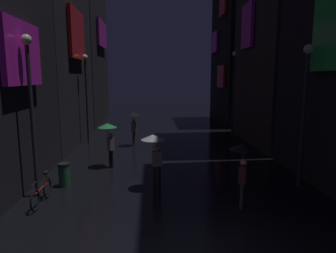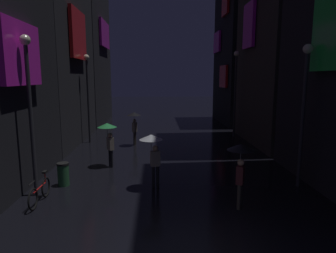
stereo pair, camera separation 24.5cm
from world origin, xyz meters
name	(u,v)px [view 1 (the left image)]	position (x,y,z in m)	size (l,w,h in m)	color
building_right_far	(241,42)	(7.49, 21.84, 7.44)	(4.25, 7.69, 14.87)	black
pedestrian_far_right_black	(133,119)	(-1.98, 12.21, 1.67)	(0.90, 0.90, 2.12)	#38332D
pedestrian_midstreet_centre_green	(108,133)	(-2.89, 7.70, 1.67)	(0.90, 0.90, 2.12)	black
pedestrian_foreground_right_black	(243,158)	(2.14, 2.97, 1.67)	(0.90, 0.90, 2.12)	#38332D
pedestrian_foreground_left_clear	(154,146)	(-0.75, 4.83, 1.67)	(0.90, 0.90, 2.12)	black
bicycle_parked_at_storefront	(42,193)	(-4.60, 3.55, 0.39)	(0.12, 1.82, 0.96)	black
streetlamp_right_far	(234,85)	(5.00, 14.77, 3.74)	(0.36, 0.36, 6.06)	#2D2D33
streetlamp_left_far	(86,89)	(-5.00, 13.22, 3.54)	(0.36, 0.36, 5.69)	#2D2D33
streetlamp_left_near	(31,98)	(-5.00, 4.24, 3.54)	(0.36, 0.36, 5.69)	#2D2D33
streetlamp_right_near	(305,99)	(5.00, 4.77, 3.43)	(0.36, 0.36, 5.48)	#2D2D33
trash_bin	(64,175)	(-4.30, 5.20, 0.47)	(0.46, 0.46, 0.93)	#265933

